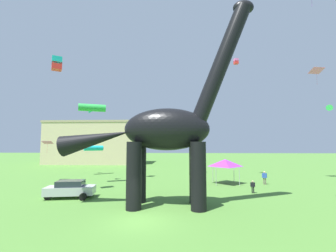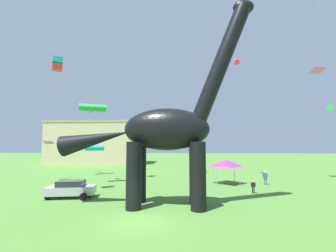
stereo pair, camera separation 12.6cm
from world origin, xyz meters
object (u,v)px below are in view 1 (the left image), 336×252
at_px(parked_sedan_left, 70,189).
at_px(kite_far_left, 92,108).
at_px(festival_canopy_tent, 225,163).
at_px(kite_near_high, 316,71).
at_px(kite_drifting, 140,146).
at_px(kite_mid_right, 93,148).
at_px(kite_trailing, 236,61).
at_px(kite_mid_center, 193,140).
at_px(person_watching_child, 265,176).
at_px(person_far_spectator, 253,186).
at_px(kite_near_low, 48,143).
at_px(dinosaur_sculpture, 166,129).
at_px(kite_far_right, 57,64).

xyz_separation_m(parked_sedan_left, kite_far_left, (-1.08, 7.24, 8.53)).
bearing_deg(festival_canopy_tent, kite_near_high, 12.12).
xyz_separation_m(kite_far_left, kite_drifting, (5.07, 5.84, -4.76)).
distance_m(kite_near_high, kite_mid_right, 34.94).
height_order(kite_trailing, kite_mid_center, kite_trailing).
xyz_separation_m(kite_near_high, kite_trailing, (-10.13, 2.92, 2.59)).
bearing_deg(kite_mid_right, kite_near_high, -8.42).
distance_m(person_watching_child, kite_drifting, 17.24).
bearing_deg(person_far_spectator, kite_near_low, 88.93).
xyz_separation_m(kite_trailing, kite_drifting, (-14.54, -1.01, -12.96)).
distance_m(person_far_spectator, kite_mid_center, 16.95).
relative_size(festival_canopy_tent, kite_near_low, 1.90).
bearing_deg(kite_mid_center, festival_canopy_tent, -71.85).
relative_size(parked_sedan_left, kite_near_high, 1.93).
height_order(kite_mid_right, kite_mid_center, kite_mid_center).
relative_size(kite_near_low, kite_trailing, 1.98).
relative_size(festival_canopy_tent, kite_mid_center, 2.25).
bearing_deg(person_watching_child, kite_near_high, -130.17).
relative_size(kite_near_high, kite_mid_center, 1.65).
bearing_deg(dinosaur_sculpture, kite_far_left, 164.19).
height_order(kite_far_right, kite_mid_center, kite_far_right).
relative_size(parked_sedan_left, kite_far_right, 3.43).
distance_m(dinosaur_sculpture, person_far_spectator, 11.11).
xyz_separation_m(festival_canopy_tent, kite_mid_right, (-19.71, 7.70, 1.69)).
relative_size(person_watching_child, kite_drifting, 1.24).
bearing_deg(kite_drifting, kite_mid_right, 160.26).
relative_size(festival_canopy_tent, kite_drifting, 2.48).
xyz_separation_m(person_watching_child, kite_drifting, (-16.10, 4.99, 3.62)).
distance_m(kite_trailing, kite_far_left, 22.33).
bearing_deg(kite_far_right, festival_canopy_tent, 22.29).
distance_m(dinosaur_sculpture, person_watching_child, 16.15).
height_order(kite_near_high, kite_drifting, kite_near_high).
distance_m(kite_near_low, kite_mid_right, 7.83).
bearing_deg(kite_drifting, kite_near_low, -161.15).
relative_size(dinosaur_sculpture, festival_canopy_tent, 5.27).
height_order(person_far_spectator, kite_near_low, kite_near_low).
distance_m(parked_sedan_left, kite_near_high, 33.85).
height_order(parked_sedan_left, kite_mid_right, kite_mid_right).
distance_m(kite_drifting, kite_mid_center, 9.80).
height_order(dinosaur_sculpture, person_far_spectator, dinosaur_sculpture).
xyz_separation_m(kite_near_low, kite_mid_right, (3.49, 6.96, -0.84)).
relative_size(person_far_spectator, kite_far_left, 0.38).
bearing_deg(person_far_spectator, kite_drifting, 65.04).
distance_m(dinosaur_sculpture, kite_mid_right, 22.53).
xyz_separation_m(person_watching_child, kite_mid_center, (-7.93, 10.31, 4.64)).
xyz_separation_m(person_watching_child, kite_mid_right, (-24.33, 7.94, 3.28)).
relative_size(kite_mid_right, kite_drifting, 2.45).
bearing_deg(person_watching_child, kite_mid_right, 12.01).
height_order(kite_far_right, kite_near_high, kite_near_high).
distance_m(kite_mid_right, kite_mid_center, 16.63).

